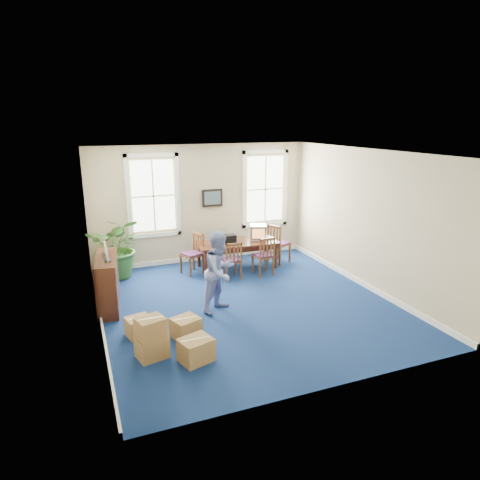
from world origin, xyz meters
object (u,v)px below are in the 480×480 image
object	(u,v)px
conference_table	(237,255)
cardboard_boxes	(161,332)
crt_tv	(258,232)
man	(220,272)
credenza	(108,282)
chair_near_left	(231,260)
potted_plant	(119,247)

from	to	relation	value
conference_table	cardboard_boxes	size ratio (longest dim) A/B	1.62
crt_tv	cardboard_boxes	size ratio (longest dim) A/B	0.36
man	credenza	xyz separation A→B (m)	(-2.14, 0.95, -0.28)
conference_table	chair_near_left	bearing A→B (deg)	-118.16
chair_near_left	cardboard_boxes	size ratio (longest dim) A/B	0.74
cardboard_boxes	potted_plant	bearing A→B (deg)	93.44
cardboard_boxes	credenza	bearing A→B (deg)	106.96
crt_tv	potted_plant	bearing A→B (deg)	-164.93
cardboard_boxes	crt_tv	bearing A→B (deg)	47.34
chair_near_left	potted_plant	distance (m)	2.81
credenza	cardboard_boxes	xyz separation A→B (m)	(0.67, -2.20, -0.19)
man	chair_near_left	bearing A→B (deg)	29.00
conference_table	potted_plant	distance (m)	3.04
credenza	potted_plant	xyz separation A→B (m)	(0.43, 1.81, 0.22)
cardboard_boxes	conference_table	bearing A→B (deg)	52.71
chair_near_left	potted_plant	size ratio (longest dim) A/B	0.62
crt_tv	man	world-z (taller)	man
credenza	potted_plant	size ratio (longest dim) A/B	0.91
potted_plant	credenza	bearing A→B (deg)	-103.37
credenza	conference_table	bearing A→B (deg)	29.16
chair_near_left	man	size ratio (longest dim) A/B	0.57
credenza	man	bearing A→B (deg)	-17.07
chair_near_left	cardboard_boxes	distance (m)	3.70
chair_near_left	potted_plant	xyz separation A→B (m)	(-2.55, 1.13, 0.30)
conference_table	chair_near_left	xyz separation A→B (m)	(-0.43, -0.72, 0.12)
conference_table	chair_near_left	size ratio (longest dim) A/B	2.18
chair_near_left	man	bearing A→B (deg)	63.21
potted_plant	crt_tv	bearing A→B (deg)	-5.76
crt_tv	potted_plant	xyz separation A→B (m)	(-3.60, 0.36, -0.13)
chair_near_left	man	distance (m)	1.87
crt_tv	man	bearing A→B (deg)	-107.46
crt_tv	man	distance (m)	3.05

